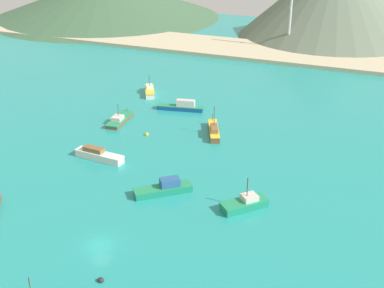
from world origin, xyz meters
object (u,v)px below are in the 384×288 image
Objects in this scene: fishing_boat_3 at (99,155)px; radio_tower at (290,16)px; fishing_boat_2 at (164,188)px; fishing_boat_7 at (214,130)px; fishing_boat_10 at (245,204)px; fishing_boat_13 at (150,91)px; buoy_1 at (101,280)px; fishing_boat_9 at (120,119)px; buoy_0 at (147,134)px; fishing_boat_4 at (182,107)px.

radio_tower reaches higher than fishing_boat_3.
radio_tower reaches higher than fishing_boat_2.
radio_tower is at bearing 80.56° from fishing_boat_3.
fishing_boat_7 reaches higher than fishing_boat_10.
fishing_boat_13 is 71.01m from buoy_1.
radio_tower is (-3.18, 122.72, 11.42)m from buoy_1.
fishing_boat_3 is at bearing -72.25° from fishing_boat_9.
fishing_boat_7 is 14.20m from buoy_0.
fishing_boat_10 is (13.78, 0.67, -0.06)m from fishing_boat_2.
fishing_boat_9 is 0.44× the size of radio_tower.
fishing_boat_13 is 25.68m from buoy_0.
fishing_boat_10 is at bearing -53.23° from fishing_boat_4.
fishing_boat_13 is at bearing 119.81° from fishing_boat_2.
fishing_boat_4 is at bearing 86.06° from buoy_0.
fishing_boat_4 reaches higher than buoy_1.
fishing_boat_7 is 1.34× the size of fishing_boat_10.
fishing_boat_13 reaches higher than fishing_boat_3.
fishing_boat_9 reaches higher than buoy_0.
radio_tower reaches higher than fishing_boat_9.
fishing_boat_13 reaches higher than fishing_boat_2.
fishing_boat_10 is at bearing -47.79° from fishing_boat_13.
fishing_boat_4 is 15.58m from fishing_boat_7.
fishing_boat_9 is 79.58m from radio_tower.
fishing_boat_4 is 13.89× the size of buoy_1.
fishing_boat_10 is 57.23m from fishing_boat_13.
fishing_boat_3 is at bearing 169.39° from fishing_boat_10.
fishing_boat_9 is at bearing -83.59° from fishing_boat_13.
radio_tower is (-1.38, 99.89, 10.66)m from fishing_boat_2.
fishing_boat_9 is at bearing -130.12° from fishing_boat_4.
fishing_boat_10 is at bearing -10.61° from fishing_boat_3.
fishing_boat_3 is 1.37× the size of fishing_boat_10.
radio_tower is (23.29, 56.83, 10.72)m from fishing_boat_13.
fishing_boat_4 is at bearing 126.77° from fishing_boat_10.
fishing_boat_4 reaches higher than fishing_boat_3.
fishing_boat_4 is 14.14m from fishing_boat_13.
radio_tower reaches higher than buoy_0.
fishing_boat_3 is 12.54× the size of buoy_1.
fishing_boat_2 is 11.01× the size of buoy_0.
fishing_boat_13 is at bearing 96.41° from fishing_boat_9.
fishing_boat_10 is at bearing -59.99° from fishing_boat_7.
buoy_1 is (24.33, -46.79, -0.47)m from fishing_boat_9.
fishing_boat_9 is 12.39× the size of buoy_1.
fishing_boat_2 is 24.11m from buoy_0.
fishing_boat_9 is 12.14× the size of buoy_0.
buoy_1 is at bearing -68.11° from fishing_boat_13.
fishing_boat_13 is at bearing -112.28° from radio_tower.
fishing_boat_2 is 0.91× the size of fishing_boat_9.
radio_tower is (-0.70, 74.18, 10.68)m from fishing_boat_7.
fishing_boat_3 is 1.02× the size of fishing_boat_7.
fishing_boat_4 is 0.50× the size of radio_tower.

